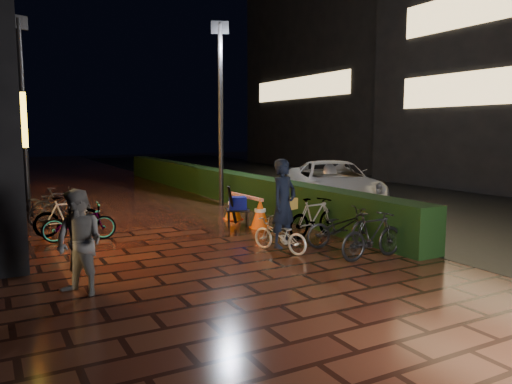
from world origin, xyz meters
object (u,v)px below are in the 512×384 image
bystander_person (79,243)px  van (333,184)px  cart_assembly (237,205)px  cyclist (282,218)px  traffic_barrier (246,209)px

bystander_person → van: (8.47, 5.03, -0.06)m
bystander_person → van: 9.85m
bystander_person → cart_assembly: size_ratio=1.46×
bystander_person → cyclist: size_ratio=0.85×
van → cart_assembly: size_ratio=4.79×
cart_assembly → traffic_barrier: bearing=32.2°
traffic_barrier → cart_assembly: size_ratio=1.74×
van → traffic_barrier: (-3.71, -1.19, -0.35)m
bystander_person → cyclist: cyclist is taller
cyclist → cart_assembly: size_ratio=1.73×
bystander_person → van: size_ratio=0.31×
van → cart_assembly: bearing=-136.2°
van → cyclist: cyclist is taller
van → cyclist: (-4.50, -4.25, -0.03)m
cyclist → cart_assembly: 2.86m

